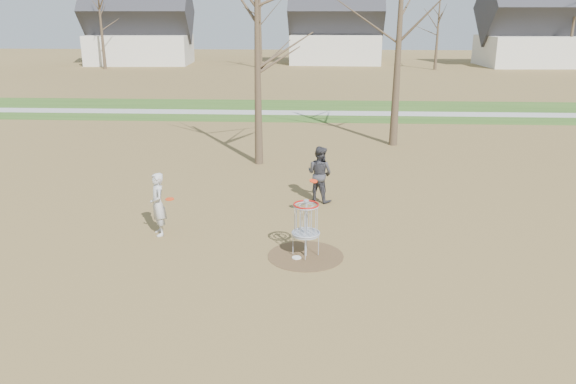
% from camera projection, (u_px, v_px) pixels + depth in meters
% --- Properties ---
extents(ground, '(160.00, 160.00, 0.00)m').
position_uv_depth(ground, '(306.00, 256.00, 13.24)').
color(ground, brown).
rests_on(ground, ground).
extents(green_band, '(160.00, 8.00, 0.01)m').
position_uv_depth(green_band, '(315.00, 110.00, 33.22)').
color(green_band, '#2D5119').
rests_on(green_band, ground).
extents(footpath, '(160.00, 1.50, 0.01)m').
position_uv_depth(footpath, '(315.00, 113.00, 32.27)').
color(footpath, '#9E9E99').
rests_on(footpath, green_band).
extents(dirt_circle, '(1.80, 1.80, 0.01)m').
position_uv_depth(dirt_circle, '(306.00, 256.00, 13.24)').
color(dirt_circle, '#47331E').
rests_on(dirt_circle, ground).
extents(player_standing, '(0.62, 0.71, 1.64)m').
position_uv_depth(player_standing, '(158.00, 204.00, 14.30)').
color(player_standing, '#BEBEBE').
rests_on(player_standing, ground).
extents(player_throwing, '(1.05, 0.99, 1.71)m').
position_uv_depth(player_throwing, '(320.00, 174.00, 16.90)').
color(player_throwing, '#36363B').
rests_on(player_throwing, ground).
extents(disc_grounded, '(0.22, 0.22, 0.02)m').
position_uv_depth(disc_grounded, '(297.00, 258.00, 13.10)').
color(disc_grounded, silver).
rests_on(disc_grounded, dirt_circle).
extents(discs_in_play, '(3.80, 1.76, 0.12)m').
position_uv_depth(discs_in_play, '(248.00, 189.00, 14.67)').
color(discs_in_play, '#F8300D').
rests_on(discs_in_play, ground).
extents(disc_golf_basket, '(0.64, 0.64, 1.35)m').
position_uv_depth(disc_golf_basket, '(306.00, 220.00, 12.97)').
color(disc_golf_basket, '#9EA3AD').
rests_on(disc_golf_basket, ground).
extents(bare_trees, '(52.62, 44.98, 9.00)m').
position_uv_depth(bare_trees, '(339.00, 15.00, 45.58)').
color(bare_trees, '#382B1E').
rests_on(bare_trees, ground).
extents(houses_row, '(56.51, 10.01, 7.26)m').
position_uv_depth(houses_row, '(357.00, 32.00, 61.95)').
color(houses_row, silver).
rests_on(houses_row, ground).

